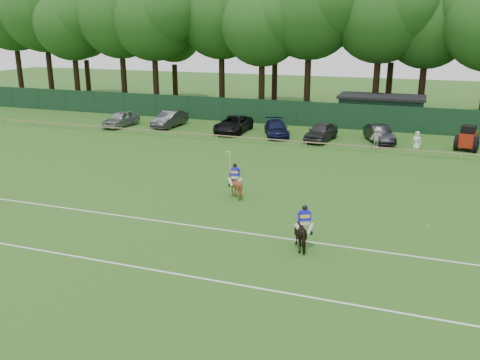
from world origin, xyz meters
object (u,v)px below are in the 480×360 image
at_px(spectator_mid, 376,139).
at_px(spectator_right, 417,140).
at_px(sedan_navy, 276,128).
at_px(suv_black, 233,124).
at_px(estate_black, 379,134).
at_px(hatch_grey, 321,132).
at_px(polo_ball, 427,226).
at_px(spectator_left, 378,137).
at_px(horse_dark, 304,233).
at_px(utility_shed, 381,110).
at_px(sedan_silver, 121,119).
at_px(sedan_grey, 170,119).
at_px(tractor, 468,138).
at_px(horse_chestnut, 235,185).

height_order(spectator_mid, spectator_right, spectator_mid).
bearing_deg(sedan_navy, suv_black, 154.35).
bearing_deg(sedan_navy, estate_black, -19.31).
relative_size(hatch_grey, polo_ball, 52.14).
bearing_deg(spectator_right, spectator_left, -159.40).
relative_size(horse_dark, sedan_navy, 0.37).
height_order(hatch_grey, utility_shed, utility_shed).
bearing_deg(sedan_silver, suv_black, 10.83).
relative_size(sedan_navy, spectator_right, 3.19).
height_order(sedan_silver, utility_shed, utility_shed).
xyz_separation_m(sedan_grey, estate_black, (20.38, -0.30, -0.05)).
xyz_separation_m(estate_black, spectator_mid, (-0.04, -2.76, 0.11)).
bearing_deg(polo_ball, estate_black, 101.91).
xyz_separation_m(sedan_navy, spectator_mid, (9.09, -2.38, 0.15)).
distance_m(horse_dark, spectator_right, 22.46).
bearing_deg(tractor, sedan_grey, -169.24).
relative_size(sedan_silver, utility_shed, 0.54).
distance_m(sedan_silver, spectator_mid, 25.11).
distance_m(hatch_grey, spectator_left, 4.96).
bearing_deg(polo_ball, utility_shed, 99.65).
height_order(suv_black, estate_black, suv_black).
relative_size(sedan_grey, tractor, 1.75).
xyz_separation_m(horse_chestnut, spectator_mid, (6.72, 15.17, 0.12)).
height_order(horse_chestnut, spectator_mid, spectator_mid).
distance_m(estate_black, utility_shed, 8.15).
bearing_deg(tractor, horse_dark, -97.21).
relative_size(suv_black, utility_shed, 0.66).
distance_m(horse_chestnut, sedan_grey, 22.76).
bearing_deg(spectator_right, sedan_silver, -160.24).
bearing_deg(tractor, estate_black, -171.89).
xyz_separation_m(sedan_grey, tractor, (27.37, -0.84, 0.19)).
xyz_separation_m(sedan_grey, hatch_grey, (15.48, -1.23, 0.01)).
distance_m(horse_chestnut, sedan_navy, 17.71).
bearing_deg(suv_black, horse_chestnut, -70.30).
distance_m(polo_ball, tractor, 18.79).
bearing_deg(utility_shed, estate_black, -85.78).
relative_size(spectator_right, utility_shed, 0.18).
bearing_deg(horse_chestnut, sedan_silver, -45.72).
relative_size(sedan_grey, utility_shed, 0.57).
bearing_deg(sedan_silver, polo_ball, -26.07).
height_order(sedan_navy, estate_black, estate_black).
xyz_separation_m(hatch_grey, polo_ball, (8.93, -18.14, -0.75)).
height_order(spectator_right, polo_ball, spectator_right).
distance_m(spectator_right, polo_ball, 17.40).
height_order(horse_chestnut, hatch_grey, hatch_grey).
xyz_separation_m(utility_shed, tractor, (7.59, -8.63, -0.56)).
bearing_deg(spectator_mid, horse_dark, -109.17).
bearing_deg(sedan_grey, sedan_silver, -159.49).
bearing_deg(estate_black, hatch_grey, 167.81).
bearing_deg(sedan_silver, spectator_left, 4.32).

